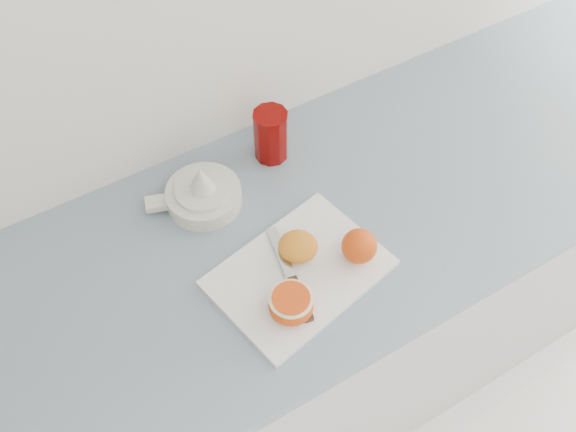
{
  "coord_description": "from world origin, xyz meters",
  "views": [
    {
      "loc": [
        -0.35,
        1.04,
        1.96
      ],
      "look_at": [
        0.03,
        1.68,
        0.96
      ],
      "focal_mm": 40.0,
      "sensor_mm": 36.0,
      "label": 1
    }
  ],
  "objects_px": {
    "red_tumbler": "(271,137)",
    "counter": "(270,338)",
    "citrus_juicer": "(203,194)",
    "cutting_board": "(299,273)",
    "half_orange": "(291,304)"
  },
  "relations": [
    {
      "from": "cutting_board",
      "to": "half_orange",
      "type": "relative_size",
      "value": 3.89
    },
    {
      "from": "counter",
      "to": "citrus_juicer",
      "type": "height_order",
      "value": "citrus_juicer"
    },
    {
      "from": "red_tumbler",
      "to": "cutting_board",
      "type": "bearing_deg",
      "value": -110.05
    },
    {
      "from": "half_orange",
      "to": "citrus_juicer",
      "type": "relative_size",
      "value": 0.42
    },
    {
      "from": "red_tumbler",
      "to": "counter",
      "type": "bearing_deg",
      "value": -122.66
    },
    {
      "from": "counter",
      "to": "red_tumbler",
      "type": "xyz_separation_m",
      "value": [
        0.13,
        0.2,
        0.5
      ]
    },
    {
      "from": "counter",
      "to": "half_orange",
      "type": "distance_m",
      "value": 0.51
    },
    {
      "from": "cutting_board",
      "to": "red_tumbler",
      "type": "bearing_deg",
      "value": 69.95
    },
    {
      "from": "citrus_juicer",
      "to": "red_tumbler",
      "type": "distance_m",
      "value": 0.2
    },
    {
      "from": "citrus_juicer",
      "to": "counter",
      "type": "bearing_deg",
      "value": -67.08
    },
    {
      "from": "citrus_juicer",
      "to": "cutting_board",
      "type": "bearing_deg",
      "value": -72.49
    },
    {
      "from": "half_orange",
      "to": "citrus_juicer",
      "type": "distance_m",
      "value": 0.32
    },
    {
      "from": "cutting_board",
      "to": "red_tumbler",
      "type": "height_order",
      "value": "red_tumbler"
    },
    {
      "from": "red_tumbler",
      "to": "citrus_juicer",
      "type": "bearing_deg",
      "value": -166.56
    },
    {
      "from": "cutting_board",
      "to": "red_tumbler",
      "type": "distance_m",
      "value": 0.32
    }
  ]
}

